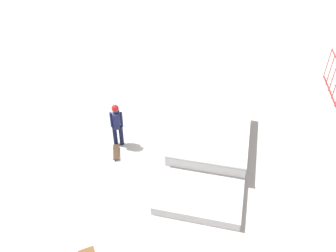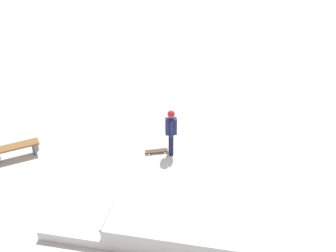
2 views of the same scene
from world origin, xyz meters
The scene contains 4 objects.
ground_plane centered at (0.00, 0.00, 0.00)m, with size 60.00×60.00×0.00m, color #B7BABF.
skate_ramp centered at (-0.45, 0.87, 0.32)m, with size 5.67×3.22×0.74m.
skater centered at (-0.51, -2.42, 1.01)m, with size 0.41×0.44×1.73m.
skateboard centered at (0.00, -2.40, 0.08)m, with size 0.82×0.40×0.09m.
Camera 1 is at (8.97, 0.47, 8.42)m, focal length 37.57 mm.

